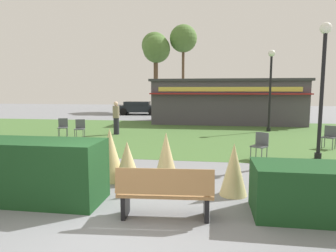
% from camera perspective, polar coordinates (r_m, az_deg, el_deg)
% --- Properties ---
extents(ground_plane, '(80.00, 80.00, 0.00)m').
position_cam_1_polar(ground_plane, '(5.30, -10.20, -18.75)').
color(ground_plane, slate).
extents(lawn_patch, '(36.00, 12.00, 0.01)m').
position_cam_1_polar(lawn_patch, '(15.65, 2.60, -1.44)').
color(lawn_patch, '#446B33').
rests_on(lawn_patch, ground_plane).
extents(park_bench, '(1.73, 0.65, 0.95)m').
position_cam_1_polar(park_bench, '(5.40, -0.55, -12.60)').
color(park_bench, '#9E7547').
rests_on(park_bench, ground_plane).
extents(hedge_left, '(2.78, 1.10, 1.27)m').
position_cam_1_polar(hedge_left, '(6.76, -24.02, -7.83)').
color(hedge_left, '#19421E').
rests_on(hedge_left, ground_plane).
extents(hedge_right, '(2.61, 1.10, 0.95)m').
position_cam_1_polar(hedge_right, '(6.17, 28.19, -11.02)').
color(hedge_right, '#19421E').
rests_on(hedge_right, ground_plane).
extents(ornamental_grass_behind_left, '(0.67, 0.67, 1.34)m').
position_cam_1_polar(ornamental_grass_behind_left, '(6.83, -0.37, -6.75)').
color(ornamental_grass_behind_left, '#D1BC7F').
rests_on(ornamental_grass_behind_left, ground_plane).
extents(ornamental_grass_behind_right, '(0.72, 0.72, 1.33)m').
position_cam_1_polar(ornamental_grass_behind_right, '(7.69, -11.00, -5.34)').
color(ornamental_grass_behind_right, '#D1BC7F').
rests_on(ornamental_grass_behind_right, ground_plane).
extents(ornamental_grass_behind_center, '(0.60, 0.60, 1.14)m').
position_cam_1_polar(ornamental_grass_behind_center, '(6.69, 12.42, -8.08)').
color(ornamental_grass_behind_center, '#D1BC7F').
rests_on(ornamental_grass_behind_center, ground_plane).
extents(ornamental_grass_behind_far, '(0.67, 0.67, 1.04)m').
position_cam_1_polar(ornamental_grass_behind_far, '(7.41, -7.77, -6.91)').
color(ornamental_grass_behind_far, '#D1BC7F').
rests_on(ornamental_grass_behind_far, ground_plane).
extents(lamppost_mid, '(0.36, 0.36, 4.40)m').
position_cam_1_polar(lamppost_mid, '(10.94, 27.47, 8.65)').
color(lamppost_mid, black).
rests_on(lamppost_mid, ground_plane).
extents(lamppost_far, '(0.36, 0.36, 4.40)m').
position_cam_1_polar(lamppost_far, '(17.23, 18.99, 8.15)').
color(lamppost_far, black).
rests_on(lamppost_far, ground_plane).
extents(food_kiosk, '(10.11, 4.34, 2.98)m').
position_cam_1_polar(food_kiosk, '(21.03, 11.11, 4.68)').
color(food_kiosk, '#47424C').
rests_on(food_kiosk, ground_plane).
extents(cafe_chair_west, '(0.61, 0.61, 0.89)m').
position_cam_1_polar(cafe_chair_west, '(10.26, 17.23, -3.24)').
color(cafe_chair_west, '#4C5156').
rests_on(cafe_chair_west, ground_plane).
extents(cafe_chair_east, '(0.53, 0.53, 0.89)m').
position_cam_1_polar(cafe_chair_east, '(14.67, -16.46, -0.22)').
color(cafe_chair_east, '#4C5156').
rests_on(cafe_chair_east, ground_plane).
extents(cafe_chair_center, '(0.57, 0.57, 0.89)m').
position_cam_1_polar(cafe_chair_center, '(15.46, -19.42, 0.03)').
color(cafe_chair_center, '#4C5156').
rests_on(cafe_chair_center, ground_plane).
extents(cafe_chair_north, '(0.61, 0.61, 0.89)m').
position_cam_1_polar(cafe_chair_north, '(13.21, 28.48, -1.55)').
color(cafe_chair_north, '#4C5156').
rests_on(cafe_chair_north, ground_plane).
extents(person_strolling, '(0.34, 0.34, 1.69)m').
position_cam_1_polar(person_strolling, '(15.51, -9.87, 1.58)').
color(person_strolling, '#23232D').
rests_on(person_strolling, ground_plane).
extents(parked_car_west_slot, '(4.36, 2.38, 1.20)m').
position_cam_1_polar(parked_car_west_slot, '(27.88, -5.65, 3.54)').
color(parked_car_west_slot, black).
rests_on(parked_car_west_slot, ground_plane).
extents(parked_car_center_slot, '(4.20, 2.06, 1.20)m').
position_cam_1_polar(parked_car_center_slot, '(27.09, 5.19, 3.45)').
color(parked_car_center_slot, '#2D6638').
rests_on(parked_car_center_slot, ground_plane).
extents(parked_car_east_slot, '(4.29, 2.24, 1.20)m').
position_cam_1_polar(parked_car_east_slot, '(27.29, 16.20, 3.23)').
color(parked_car_east_slot, silver).
rests_on(parked_car_east_slot, ground_plane).
extents(tree_left_bg, '(2.80, 2.80, 7.81)m').
position_cam_1_polar(tree_left_bg, '(31.42, -2.21, 14.36)').
color(tree_left_bg, brown).
rests_on(tree_left_bg, ground_plane).
extents(tree_right_bg, '(2.80, 2.80, 8.38)m').
position_cam_1_polar(tree_right_bg, '(33.02, -2.54, 14.97)').
color(tree_right_bg, brown).
rests_on(tree_right_bg, ground_plane).
extents(tree_center_bg, '(2.80, 2.80, 8.89)m').
position_cam_1_polar(tree_center_bg, '(31.87, 2.94, 16.18)').
color(tree_center_bg, brown).
rests_on(tree_center_bg, ground_plane).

